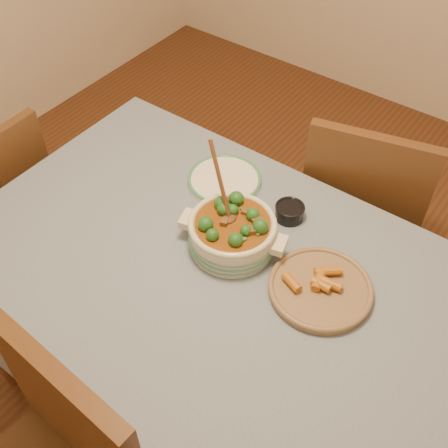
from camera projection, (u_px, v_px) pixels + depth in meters
name	position (u px, v px, depth m)	size (l,w,h in m)	color
floor	(223.00, 396.00, 2.21)	(4.50, 4.50, 0.00)	#4E2A16
dining_table	(222.00, 296.00, 1.72)	(1.68, 1.08, 0.76)	brown
stew_casserole	(232.00, 231.00, 1.69)	(0.34, 0.32, 0.32)	beige
white_plate	(224.00, 180.00, 1.93)	(0.33, 0.33, 0.02)	white
condiment_bowl	(290.00, 211.00, 1.80)	(0.11, 0.11, 0.05)	black
fried_plate	(320.00, 287.00, 1.60)	(0.33, 0.33, 0.05)	#937B51
chair_far	(362.00, 203.00, 2.18)	(0.54, 0.54, 0.95)	#543519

